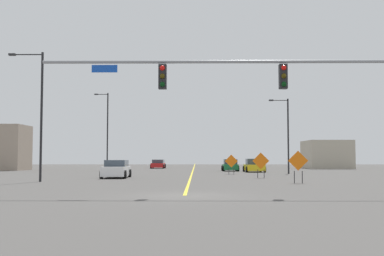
% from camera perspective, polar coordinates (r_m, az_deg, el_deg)
% --- Properties ---
extents(ground, '(192.91, 192.91, 0.00)m').
position_cam_1_polar(ground, '(20.57, -0.87, -7.94)').
color(ground, '#4C4947').
extents(road_centre_stripe, '(0.16, 107.17, 0.01)m').
position_cam_1_polar(road_centre_stripe, '(74.11, 0.20, -4.74)').
color(road_centre_stripe, yellow).
rests_on(road_centre_stripe, ground).
extents(traffic_signal_assembly, '(15.51, 0.44, 6.28)m').
position_cam_1_polar(traffic_signal_assembly, '(20.99, 9.66, 5.10)').
color(traffic_signal_assembly, gray).
rests_on(traffic_signal_assembly, ground).
extents(street_lamp_near_right, '(2.36, 0.24, 8.66)m').
position_cam_1_polar(street_lamp_near_right, '(33.94, -17.53, 2.08)').
color(street_lamp_near_right, black).
rests_on(street_lamp_near_right, ground).
extents(street_lamp_near_left, '(1.97, 0.24, 7.49)m').
position_cam_1_polar(street_lamp_near_left, '(49.30, 11.05, -0.45)').
color(street_lamp_near_left, black).
rests_on(street_lamp_near_left, ground).
extents(street_lamp_mid_right, '(1.72, 0.24, 9.39)m').
position_cam_1_polar(street_lamp_mid_right, '(59.18, -9.99, -0.06)').
color(street_lamp_mid_right, black).
rests_on(street_lamp_mid_right, ground).
extents(construction_sign_right_lane, '(1.24, 0.19, 1.89)m').
position_cam_1_polar(construction_sign_right_lane, '(46.84, 4.64, -4.00)').
color(construction_sign_right_lane, orange).
rests_on(construction_sign_right_lane, ground).
extents(construction_sign_median_far, '(1.32, 0.06, 2.00)m').
position_cam_1_polar(construction_sign_median_far, '(38.69, 8.08, -3.97)').
color(construction_sign_median_far, orange).
rests_on(construction_sign_median_far, ground).
extents(construction_sign_left_shoulder, '(1.25, 0.15, 2.03)m').
position_cam_1_polar(construction_sign_left_shoulder, '(31.05, 12.35, -3.97)').
color(construction_sign_left_shoulder, orange).
rests_on(construction_sign_left_shoulder, ground).
extents(car_yellow_approaching, '(2.20, 4.44, 1.48)m').
position_cam_1_polar(car_yellow_approaching, '(54.71, 7.30, -4.45)').
color(car_yellow_approaching, gold).
rests_on(car_yellow_approaching, ground).
extents(car_green_near, '(1.96, 3.88, 1.41)m').
position_cam_1_polar(car_green_near, '(58.52, 4.50, -4.41)').
color(car_green_near, '#196B38').
rests_on(car_green_near, ground).
extents(car_white_mid, '(2.07, 4.64, 1.41)m').
position_cam_1_polar(car_white_mid, '(39.05, -8.88, -4.81)').
color(car_white_mid, white).
rests_on(car_white_mid, ground).
extents(car_red_far, '(2.13, 3.90, 1.31)m').
position_cam_1_polar(car_red_far, '(72.94, -3.99, -4.26)').
color(car_red_far, red).
rests_on(car_red_far, ground).
extents(roadside_building_east, '(6.16, 7.34, 4.11)m').
position_cam_1_polar(roadside_building_east, '(74.27, 15.52, -3.03)').
color(roadside_building_east, '#B2A893').
rests_on(roadside_building_east, ground).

